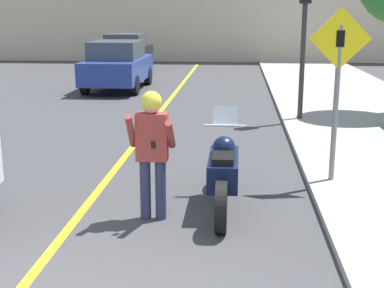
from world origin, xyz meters
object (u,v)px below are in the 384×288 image
(traffic_light, at_px, (305,16))
(parked_car_blue, at_px, (118,65))
(motorcycle, at_px, (223,171))
(person_biker, at_px, (152,143))
(crossing_sign, at_px, (338,79))
(parked_car_black, at_px, (127,52))

(traffic_light, distance_m, parked_car_blue, 7.97)
(motorcycle, relative_size, person_biker, 1.42)
(motorcycle, distance_m, person_biker, 1.16)
(traffic_light, bearing_deg, motorcycle, -105.85)
(traffic_light, bearing_deg, parked_car_blue, 137.09)
(parked_car_blue, bearing_deg, person_biker, -75.39)
(crossing_sign, height_order, parked_car_blue, crossing_sign)
(crossing_sign, bearing_deg, person_biker, -147.92)
(traffic_light, xyz_separation_m, parked_car_blue, (-5.70, 5.30, -1.68))
(motorcycle, bearing_deg, parked_car_blue, 109.38)
(parked_car_blue, bearing_deg, traffic_light, -42.91)
(person_biker, bearing_deg, traffic_light, 68.28)
(crossing_sign, relative_size, parked_car_blue, 0.62)
(motorcycle, xyz_separation_m, parked_car_blue, (-3.99, 11.34, 0.34))
(motorcycle, distance_m, traffic_light, 6.60)
(person_biker, bearing_deg, motorcycle, 30.07)
(traffic_light, relative_size, parked_car_blue, 0.83)
(person_biker, distance_m, traffic_light, 7.22)
(motorcycle, relative_size, parked_car_blue, 0.57)
(parked_car_black, bearing_deg, person_biker, -77.36)
(person_biker, relative_size, crossing_sign, 0.65)
(person_biker, distance_m, parked_car_blue, 12.26)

